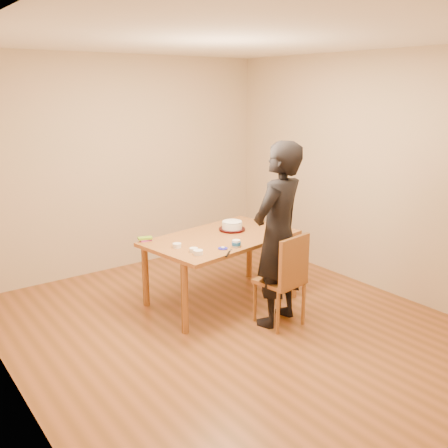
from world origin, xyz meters
TOP-DOWN VIEW (x-y plane):
  - room_shell at (0.00, 0.34)m, footprint 4.00×4.50m
  - dining_table at (0.29, 0.56)m, footprint 1.73×1.18m
  - dining_chair at (0.44, -0.22)m, footprint 0.45×0.45m
  - cake_plate at (0.53, 0.68)m, footprint 0.30×0.30m
  - cake at (0.53, 0.68)m, footprint 0.23×0.23m
  - frosting_dome at (0.53, 0.68)m, footprint 0.22×0.22m
  - frosting_tub at (0.19, 0.17)m, footprint 0.08×0.08m
  - frosting_lid at (0.05, 0.20)m, footprint 0.10×0.10m
  - frosting_dollop at (0.05, 0.20)m, footprint 0.04×0.04m
  - ramekin_green at (-0.25, 0.20)m, footprint 0.09×0.09m
  - ramekin_yellow at (-0.29, 0.51)m, footprint 0.09×0.09m
  - ramekin_multi at (-0.24, 0.29)m, footprint 0.08×0.08m
  - candy_box_pink at (-0.44, 0.90)m, footprint 0.13×0.07m
  - candy_box_green at (-0.45, 0.90)m, footprint 0.16×0.11m
  - spatula at (-0.01, 0.04)m, footprint 0.14×0.13m
  - person at (0.44, -0.17)m, footprint 0.76×0.61m

SIDE VIEW (x-z plane):
  - dining_chair at x=0.44m, z-range 0.43..0.47m
  - dining_table at x=0.29m, z-range 0.71..0.75m
  - frosting_lid at x=0.05m, z-range 0.75..0.76m
  - spatula at x=-0.01m, z-range 0.75..0.76m
  - candy_box_pink at x=-0.44m, z-range 0.75..0.77m
  - cake_plate at x=0.53m, z-range 0.75..0.77m
  - frosting_dollop at x=0.05m, z-range 0.76..0.78m
  - ramekin_multi at x=-0.24m, z-range 0.75..0.79m
  - ramekin_yellow at x=-0.29m, z-range 0.75..0.79m
  - ramekin_green at x=-0.25m, z-range 0.75..0.79m
  - candy_box_green at x=-0.45m, z-range 0.77..0.79m
  - frosting_tub at x=0.19m, z-range 0.75..0.82m
  - cake at x=0.53m, z-range 0.77..0.84m
  - frosting_dome at x=0.53m, z-range 0.84..0.87m
  - person at x=0.44m, z-range 0.00..1.83m
  - room_shell at x=0.00m, z-range 0.00..2.70m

